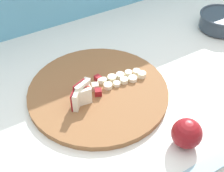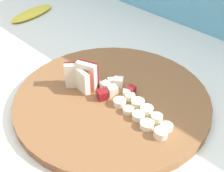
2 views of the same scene
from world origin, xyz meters
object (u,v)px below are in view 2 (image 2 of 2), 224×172
Objects in this scene: banana_slice_rows at (143,114)px; cutting_board at (112,100)px; apple_dice_pile at (114,88)px; apple_wedge_fan at (83,77)px; banana_peel at (32,13)px.

cutting_board is at bearing 179.94° from banana_slice_rows.
apple_wedge_fan is at bearing -146.39° from apple_dice_pile.
banana_slice_rows is (0.09, -0.00, 0.02)m from cutting_board.
cutting_board is 0.09m from banana_slice_rows.
apple_wedge_fan is at bearing -18.52° from banana_peel.
banana_slice_rows is at bearing -0.06° from cutting_board.
apple_wedge_fan is 0.49× the size of banana_slice_rows.
apple_wedge_fan reaches higher than cutting_board.
banana_peel is at bearing 166.04° from cutting_board.
banana_slice_rows is (0.10, -0.02, -0.00)m from apple_dice_pile.
cutting_board is 4.98× the size of apple_dice_pile.
banana_slice_rows is at bearing -9.97° from apple_dice_pile.
banana_peel is (-0.45, 0.15, -0.04)m from apple_wedge_fan.
banana_peel is at bearing 168.00° from banana_slice_rows.
banana_peel is (-0.51, 0.11, -0.02)m from apple_dice_pile.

